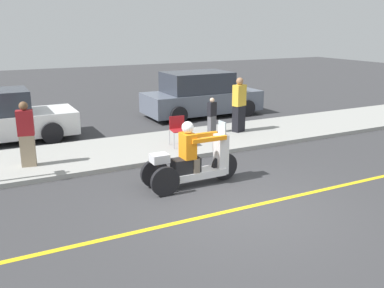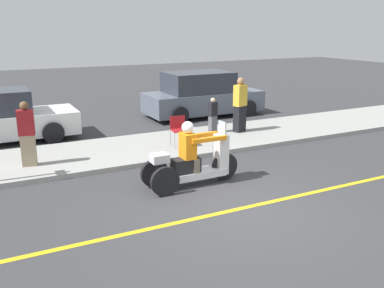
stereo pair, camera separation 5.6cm
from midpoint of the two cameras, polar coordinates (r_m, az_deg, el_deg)
name	(u,v)px [view 2 (the right image)]	position (r m, az deg, el deg)	size (l,w,h in m)	color
ground_plane	(241,208)	(8.41, 6.80, -8.53)	(60.00, 60.00, 0.00)	#38383A
lane_stripe	(229,211)	(8.26, 5.09, -8.92)	(24.00, 0.12, 0.01)	gold
sidewalk_strip	(153,147)	(12.24, -5.12, -0.39)	(28.00, 2.80, 0.12)	#9E9E99
motorcycle_trike	(192,163)	(9.32, 0.12, -2.49)	(2.23, 0.67, 1.46)	black
spectator_mid_group	(213,116)	(13.44, 2.91, 3.73)	(0.30, 0.22, 1.12)	#515156
spectator_end_of_line	(240,106)	(13.63, 6.53, 5.07)	(0.46, 0.36, 1.72)	black
spectator_far_back	(27,135)	(10.93, -21.00, 1.11)	(0.41, 0.29, 1.58)	gray
folding_chair_curbside	(179,128)	(12.05, -1.65, 2.18)	(0.52, 0.52, 0.82)	#A5A8AD
parked_car_lot_left	(202,95)	(16.60, 1.40, 6.49)	(4.49, 2.09, 1.70)	slate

